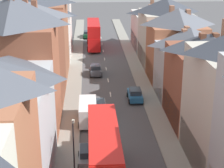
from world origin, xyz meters
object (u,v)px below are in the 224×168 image
Objects in this scene: double_decker_bus_mid_street at (104,157)px; car_parked_left_a at (135,94)px; car_near_silver at (96,70)px; delivery_van at (88,111)px; street_lamp at (74,148)px; double_decker_bus_lead at (94,34)px; car_parked_right_a at (87,34)px; car_near_blue at (88,155)px; car_parked_left_b at (99,107)px.

double_decker_bus_mid_street is 2.74× the size of car_parked_left_a.
delivery_van is at bearing -94.25° from car_near_silver.
car_near_silver is 29.51m from street_lamp.
double_decker_bus_mid_street is 2.62m from street_lamp.
car_near_silver is at bearing -89.97° from double_decker_bus_lead.
street_lamp is (-2.44, 0.85, 0.43)m from double_decker_bus_mid_street.
street_lamp reaches higher than double_decker_bus_lead.
street_lamp is (-2.44, -47.20, 0.43)m from double_decker_bus_lead.
car_parked_left_a is at bearing -80.93° from car_parked_right_a.
car_near_silver is at bearing -87.31° from car_parked_right_a.
car_parked_right_a is at bearing 90.00° from car_near_blue.
car_near_blue is 0.90× the size of car_parked_left_b.
car_near_blue is (-1.29, 3.67, -1.96)m from double_decker_bus_mid_street.
double_decker_bus_lead is 2.54× the size of car_parked_left_b.
car_parked_right_a is (-1.29, 9.77, -2.01)m from double_decker_bus_lead.
car_near_blue reaches higher than car_parked_right_a.
double_decker_bus_mid_street is 19.71m from car_parked_left_a.
car_parked_left_b is at bearing -88.26° from car_parked_right_a.
car_near_blue is 0.86× the size of car_parked_right_a.
double_decker_bus_lead is at bearing 90.03° from car_near_silver.
double_decker_bus_lead is 2.43× the size of car_parked_right_a.
car_parked_right_a is 45.17m from delivery_van.
car_near_silver is at bearing 89.98° from double_decker_bus_mid_street.
delivery_van is (-6.20, -6.32, 0.52)m from car_parked_left_a.
double_decker_bus_mid_street is 2.54× the size of car_parked_left_b.
double_decker_bus_lead is 10.06m from car_parked_right_a.
street_lamp is (-1.15, -11.80, 1.90)m from delivery_van.
car_parked_left_b is at bearing 89.97° from double_decker_bus_mid_street.
double_decker_bus_lead is at bearing 90.00° from double_decker_bus_mid_street.
car_parked_left_b is at bearing -90.00° from car_near_silver.
double_decker_bus_lead is at bearing 88.33° from car_near_blue.
car_near_blue is at bearing -91.67° from double_decker_bus_lead.
delivery_van is (-1.29, -35.39, -1.48)m from double_decker_bus_lead.
double_decker_bus_lead reaches higher than car_parked_right_a.
double_decker_bus_mid_street reaches higher than car_parked_right_a.
double_decker_bus_mid_street is 15.11m from car_parked_left_b.
street_lamp reaches higher than car_near_silver.
car_near_blue is at bearing -90.00° from car_parked_right_a.
car_parked_right_a is (-6.20, 38.84, -0.01)m from car_parked_left_a.
street_lamp is (-7.35, -18.13, 2.42)m from car_parked_left_a.
car_parked_left_b is (0.01, -33.07, -1.96)m from double_decker_bus_lead.
car_near_blue reaches higher than car_parked_left_a.
delivery_van is at bearing -119.17° from car_parked_left_b.
double_decker_bus_lead reaches higher than car_near_silver.
double_decker_bus_mid_street is at bearing -90.00° from double_decker_bus_lead.
double_decker_bus_lead reaches higher than delivery_van.
car_near_silver is (0.01, -17.89, -1.97)m from double_decker_bus_lead.
car_near_silver is 0.91× the size of car_parked_left_b.
car_parked_left_b reaches higher than car_near_silver.
street_lamp is (-1.15, -56.97, 2.43)m from car_parked_right_a.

